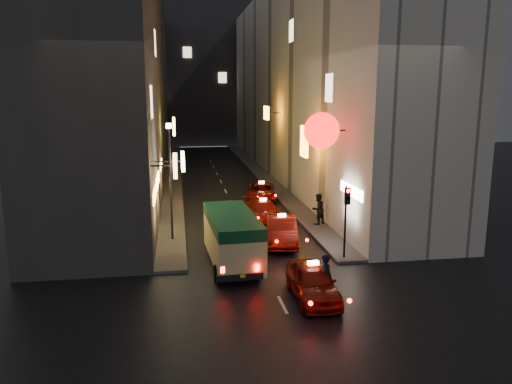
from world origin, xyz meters
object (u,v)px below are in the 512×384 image
minibus (232,233)px  traffic_light (347,207)px  pedestrian_crossing (326,274)px  taxi_near (313,279)px  lamp_post (170,174)px

minibus → traffic_light: traffic_light is taller
minibus → pedestrian_crossing: size_ratio=2.77×
minibus → traffic_light: size_ratio=1.68×
minibus → traffic_light: (5.41, -0.21, 1.12)m
taxi_near → traffic_light: (2.70, 4.02, 1.89)m
minibus → pedestrian_crossing: 5.52m
lamp_post → traffic_light: bearing=-28.9°
lamp_post → minibus: bearing=-57.2°
taxi_near → lamp_post: lamp_post is taller
taxi_near → pedestrian_crossing: (0.44, -0.28, 0.27)m
minibus → taxi_near: bearing=-57.3°
minibus → taxi_near: minibus is taller
traffic_light → lamp_post: bearing=151.1°
taxi_near → lamp_post: (-5.50, 8.55, 2.93)m
minibus → lamp_post: size_ratio=0.94×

